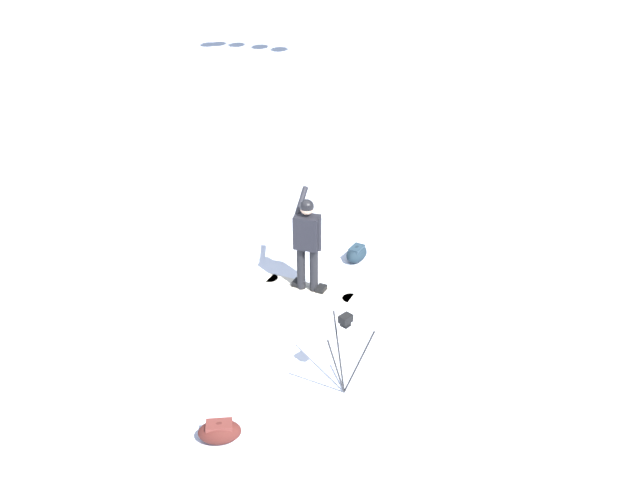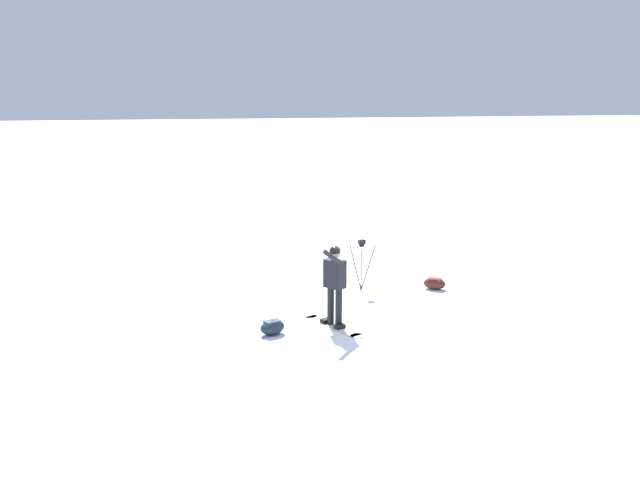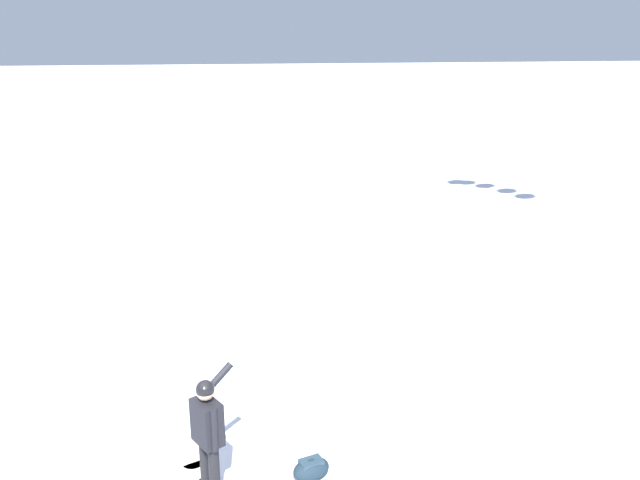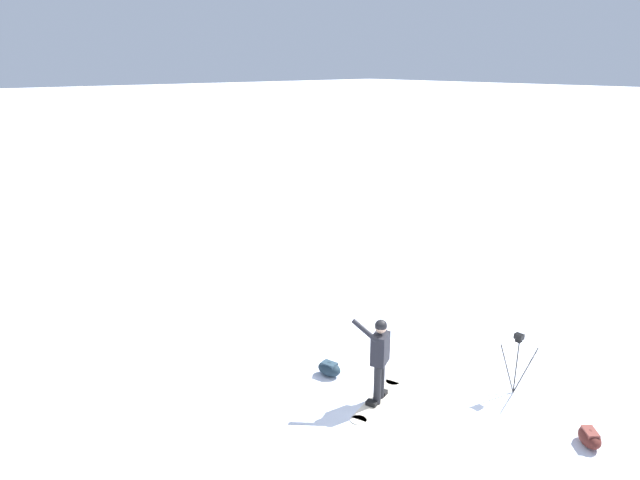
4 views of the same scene
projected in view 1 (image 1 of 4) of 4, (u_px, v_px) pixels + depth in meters
ground_plane at (288, 307)px, 10.78m from camera, size 300.00×300.00×0.00m
snowboarder at (307, 236)px, 10.79m from camera, size 0.66×0.59×1.68m
snowboard at (309, 287)px, 11.27m from camera, size 1.72×0.79×0.10m
gear_bag_large at (357, 253)px, 12.05m from camera, size 0.43×0.57×0.29m
camera_tripod at (345, 338)px, 8.56m from camera, size 0.71×0.57×1.23m
gear_bag_small at (220, 431)px, 8.13m from camera, size 0.58×0.61×0.28m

